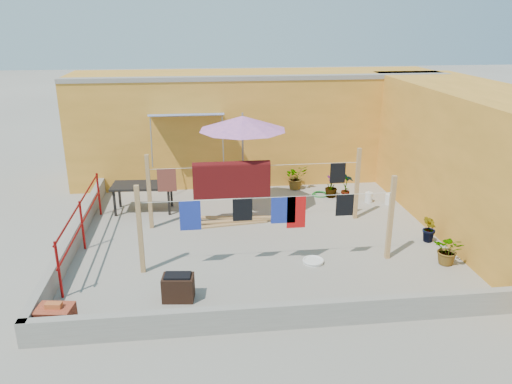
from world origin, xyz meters
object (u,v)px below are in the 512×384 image
Objects in this scene: plant_back_a at (296,177)px; water_jug_b at (389,199)px; white_basin at (313,261)px; water_jug_a at (369,197)px; brick_stack at (56,318)px; green_hose at (320,194)px; outdoor_table at (143,187)px; patio_umbrella at (243,124)px; brazier at (178,287)px.

water_jug_b is at bearing -34.96° from plant_back_a.
water_jug_a reaches higher than white_basin.
brick_stack is 1.34× the size of green_hose.
outdoor_table reaches higher than green_hose.
patio_umbrella reaches higher than brazier.
water_jug_a is (3.45, 0.36, -2.18)m from patio_umbrella.
brick_stack is 0.85× the size of plant_back_a.
white_basin is 4.68m from plant_back_a.
white_basin is at bearing 21.77° from brazier.
plant_back_a reaches higher than brazier.
brick_stack is at bearing -134.90° from green_hose.
green_hose is at bearing 150.86° from water_jug_b.
outdoor_table is 4.57m from brazier.
green_hose is (-1.17, 0.71, -0.11)m from water_jug_a.
water_jug_b is at bearing 2.14° from patio_umbrella.
patio_umbrella is 3.40m from green_hose.
brazier reaches higher than green_hose.
water_jug_b is 0.71× the size of green_hose.
patio_umbrella is 8.22× the size of water_jug_a.
outdoor_table is 4.43m from plant_back_a.
water_jug_b is at bearing 37.15° from brazier.
outdoor_table is at bearing 102.59° from brazier.
outdoor_table is 2.59× the size of brick_stack.
plant_back_a reaches higher than green_hose.
green_hose is at bearing -47.91° from plant_back_a.
brazier is at bearing -77.41° from outdoor_table.
brazier is 0.81× the size of plant_back_a.
white_basin is 4.15m from green_hose.
water_jug_b is at bearing -23.91° from water_jug_a.
brick_stack is 4.95m from white_basin.
outdoor_table is at bearing 179.29° from water_jug_a.
brick_stack is at bearing -159.07° from white_basin.
patio_umbrella is 3.11m from plant_back_a.
plant_back_a is at bearing 132.09° from green_hose.
brick_stack is at bearing -126.46° from patio_umbrella.
patio_umbrella is 1.62× the size of outdoor_table.
water_jug_b is (3.93, 0.15, -2.18)m from patio_umbrella.
brick_stack is 2.04m from brazier.
brazier is at bearing -111.08° from patio_umbrella.
white_basin is at bearing -96.74° from plant_back_a.
water_jug_b is (6.47, -0.29, -0.51)m from outdoor_table.
brazier is 2.91m from white_basin.
brazier reaches higher than water_jug_b.
patio_umbrella is 4.50m from water_jug_b.
green_hose is at bearing 7.51° from outdoor_table.
brick_stack reaches higher than water_jug_b.
brick_stack is 8.84m from water_jug_b.
white_basin is at bearing -132.15° from water_jug_b.
outdoor_table is 2.72× the size of brazier.
outdoor_table is at bearing 79.69° from brick_stack.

